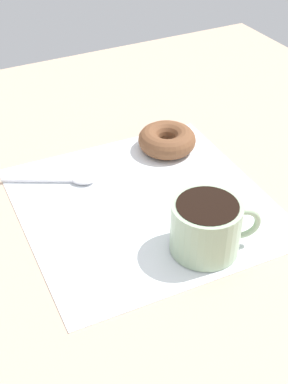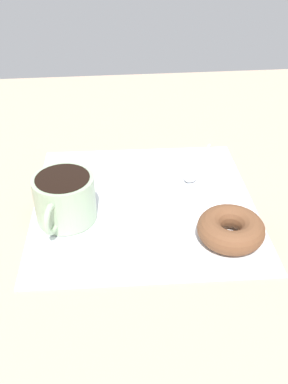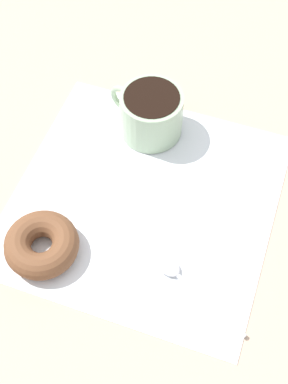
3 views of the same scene
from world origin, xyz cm
name	(u,v)px [view 3 (image 3 of 3)]	position (x,y,z in cm)	size (l,w,h in cm)	color
ground_plane	(161,192)	(0.00, 0.00, -1.00)	(120.00, 120.00, 2.00)	tan
napkin	(144,200)	(1.68, 2.73, 0.15)	(35.84, 35.84, 0.30)	white
coffee_cup	(151,113)	(4.59, -9.70, 4.11)	(11.94, 9.30, 7.32)	#9EB793
donut	(42,245)	(11.96, 14.33, 2.08)	(9.84, 9.84, 3.56)	brown
spoon	(181,278)	(-6.44, 12.74, 0.70)	(13.74, 8.18, 0.90)	silver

